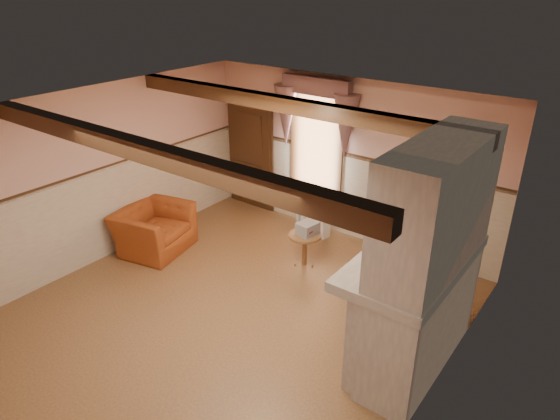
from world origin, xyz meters
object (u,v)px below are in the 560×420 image
Objects in this scene: bowl at (420,247)px; armchair at (154,229)px; radiator at (313,217)px; mantel_clock at (441,223)px; oil_lamp at (434,228)px; side_table at (305,249)px.

armchair is at bearing -177.02° from bowl.
mantel_clock is (2.69, -1.30, 1.22)m from radiator.
oil_lamp reaches higher than mantel_clock.
armchair is 4.72m from mantel_clock.
side_table is at bearing -50.80° from radiator.
radiator is 3.51m from bowl.
radiator is 3.35m from oil_lamp.
side_table is at bearing 173.31° from mantel_clock.
armchair is at bearing -169.06° from mantel_clock.
radiator is (-0.52, 1.04, 0.02)m from side_table.
radiator is at bearing 144.37° from bowl.
bowl reaches higher than radiator.
radiator is at bearing 116.44° from side_table.
bowl is at bearing -22.24° from side_table.
radiator is at bearing 154.31° from mantel_clock.
side_table is 2.29× the size of mantel_clock.
radiator is 3.23m from mantel_clock.
oil_lamp reaches higher than armchair.
bowl reaches higher than armchair.
oil_lamp is at bearing -94.67° from armchair.
side_table is 2.63m from bowl.
bowl is (2.18, -0.89, 1.19)m from side_table.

